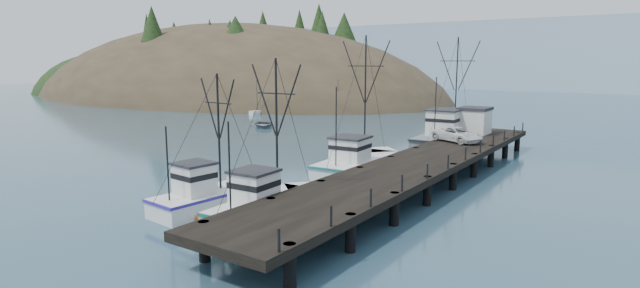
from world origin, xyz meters
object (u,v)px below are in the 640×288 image
object	(u,v)px
trawler_near	(269,205)
trawler_far	(359,162)
pier	(421,164)
work_vessel	(450,138)
pickup_truck	(457,134)
motorboat	(263,127)
trawler_mid	(211,197)
pier_shed	(475,120)

from	to	relation	value
trawler_near	trawler_far	world-z (taller)	trawler_far
trawler_far	pier	bearing A→B (deg)	-14.04
trawler_far	work_vessel	size ratio (longest dim) A/B	0.82
work_vessel	pickup_truck	world-z (taller)	work_vessel
trawler_far	motorboat	size ratio (longest dim) A/B	2.21
trawler_mid	trawler_near	bearing A→B (deg)	7.84
work_vessel	pickup_truck	xyz separation A→B (m)	(3.10, -6.72, 1.48)
trawler_far	pickup_truck	size ratio (longest dim) A/B	2.40
pier	motorboat	bearing A→B (deg)	149.33
pier	work_vessel	xyz separation A→B (m)	(-3.77, 16.92, -0.46)
trawler_near	trawler_mid	world-z (taller)	trawler_near
pier	work_vessel	bearing A→B (deg)	102.55
trawler_near	trawler_far	size ratio (longest dim) A/B	0.83
trawler_mid	motorboat	xyz separation A→B (m)	(-24.08, 33.18, -0.82)
trawler_far	trawler_near	bearing A→B (deg)	-81.83
trawler_far	motorboat	distance (m)	31.86
trawler_near	pickup_truck	size ratio (longest dim) A/B	1.99
pier_shed	pickup_truck	bearing A→B (deg)	-86.40
work_vessel	trawler_near	bearing A→B (deg)	-91.14
pickup_truck	motorboat	world-z (taller)	pickup_truck
trawler_far	pickup_truck	xyz separation A→B (m)	(5.81, 8.58, 1.88)
trawler_far	pier_shed	distance (m)	16.16
trawler_mid	work_vessel	bearing A→B (deg)	80.73
trawler_near	work_vessel	size ratio (longest dim) A/B	0.68
pier_shed	pier	bearing A→B (deg)	-86.29
trawler_mid	pier_shed	size ratio (longest dim) A/B	2.85
pickup_truck	motorboat	bearing A→B (deg)	98.12
pier	trawler_near	distance (m)	13.83
motorboat	pickup_truck	bearing A→B (deg)	-56.86
pier	motorboat	xyz separation A→B (m)	(-32.85, 19.48, -1.69)
pier	trawler_far	bearing A→B (deg)	165.96
pier	trawler_far	size ratio (longest dim) A/B	3.63
work_vessel	pickup_truck	distance (m)	7.55
work_vessel	motorboat	world-z (taller)	work_vessel
pier	pickup_truck	size ratio (longest dim) A/B	8.69
pickup_truck	motorboat	distance (m)	33.60
trawler_mid	pickup_truck	world-z (taller)	trawler_mid
pickup_truck	trawler_near	bearing A→B (deg)	-164.81
trawler_far	trawler_mid	bearing A→B (deg)	-98.49
trawler_far	work_vessel	distance (m)	15.55
trawler_far	pier_shed	world-z (taller)	trawler_far
trawler_near	pier	bearing A→B (deg)	71.55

